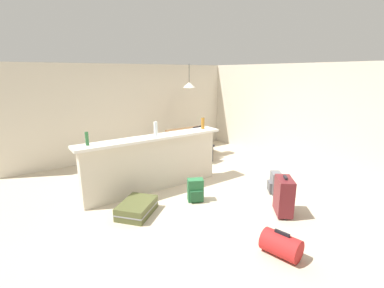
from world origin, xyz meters
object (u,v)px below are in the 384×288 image
(backpack_grey, at_px, (275,183))
(duffel_bag_red, at_px, (281,245))
(pendant_lamp, at_px, (189,85))
(suitcase_upright_maroon, at_px, (284,196))
(suitcase_flat_olive, at_px, (137,208))
(bottle_amber, at_px, (203,123))
(backpack_green, at_px, (195,191))
(bottle_green, at_px, (87,139))
(dining_chair_near_partition, at_px, (202,142))
(bottle_clear, at_px, (156,129))
(dining_table, at_px, (190,133))

(backpack_grey, xyz_separation_m, duffel_bag_red, (-1.49, -1.28, -0.05))
(pendant_lamp, distance_m, suitcase_upright_maroon, 4.08)
(suitcase_flat_olive, bearing_deg, backpack_grey, -17.00)
(bottle_amber, xyz_separation_m, backpack_green, (-0.84, -0.90, -1.02))
(suitcase_upright_maroon, bearing_deg, bottle_green, 138.99)
(dining_chair_near_partition, relative_size, suitcase_upright_maroon, 1.39)
(bottle_clear, bearing_deg, backpack_grey, -38.52)
(dining_table, bearing_deg, backpack_grey, -90.90)
(dining_table, relative_size, suitcase_upright_maroon, 1.64)
(dining_table, bearing_deg, bottle_amber, -114.64)
(pendant_lamp, height_order, backpack_grey, pendant_lamp)
(bottle_amber, bearing_deg, dining_table, 65.36)
(bottle_clear, xyz_separation_m, dining_chair_near_partition, (1.84, 0.98, -0.73))
(bottle_green, relative_size, suitcase_upright_maroon, 0.34)
(duffel_bag_red, bearing_deg, backpack_green, 89.45)
(bottle_green, relative_size, suitcase_flat_olive, 0.27)
(suitcase_flat_olive, bearing_deg, dining_chair_near_partition, 32.36)
(suitcase_flat_olive, height_order, backpack_grey, backpack_grey)
(suitcase_flat_olive, height_order, suitcase_upright_maroon, suitcase_upright_maroon)
(bottle_amber, height_order, dining_table, bottle_amber)
(suitcase_flat_olive, distance_m, backpack_green, 1.10)
(pendant_lamp, xyz_separation_m, suitcase_flat_olive, (-2.64, -2.29, -1.85))
(duffel_bag_red, bearing_deg, backpack_grey, 40.72)
(dining_chair_near_partition, xyz_separation_m, backpack_grey, (-0.04, -2.42, -0.31))
(bottle_amber, distance_m, backpack_green, 1.60)
(dining_table, xyz_separation_m, dining_chair_near_partition, (-0.01, -0.56, -0.13))
(pendant_lamp, distance_m, backpack_green, 3.40)
(suitcase_flat_olive, bearing_deg, suitcase_upright_maroon, -35.35)
(bottle_amber, xyz_separation_m, dining_chair_near_partition, (0.66, 0.91, -0.70))
(backpack_grey, bearing_deg, suitcase_upright_maroon, -133.03)
(bottle_clear, height_order, dining_table, bottle_clear)
(bottle_clear, xyz_separation_m, bottle_amber, (1.18, 0.07, -0.02))
(bottle_amber, height_order, duffel_bag_red, bottle_amber)
(pendant_lamp, relative_size, backpack_green, 1.57)
(pendant_lamp, relative_size, backpack_grey, 1.57)
(bottle_clear, xyz_separation_m, suitcase_flat_olive, (-0.74, -0.66, -1.13))
(bottle_clear, bearing_deg, dining_table, 39.74)
(backpack_grey, xyz_separation_m, suitcase_upright_maroon, (-0.58, -0.62, 0.13))
(backpack_green, bearing_deg, bottle_clear, 112.21)
(backpack_grey, height_order, backpack_green, same)
(bottle_clear, bearing_deg, backpack_green, -67.79)
(suitcase_flat_olive, bearing_deg, backpack_green, -8.79)
(bottle_green, height_order, bottle_clear, bottle_clear)
(pendant_lamp, xyz_separation_m, suitcase_upright_maroon, (-0.67, -3.68, -1.63))
(bottle_clear, relative_size, pendant_lamp, 0.44)
(suitcase_flat_olive, distance_m, suitcase_upright_maroon, 2.43)
(bottle_green, distance_m, dining_chair_near_partition, 3.29)
(dining_chair_near_partition, bearing_deg, backpack_grey, -90.86)
(backpack_grey, bearing_deg, bottle_clear, 141.48)
(dining_chair_near_partition, xyz_separation_m, backpack_green, (-1.51, -1.81, -0.31))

